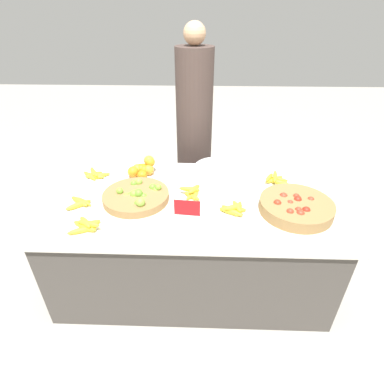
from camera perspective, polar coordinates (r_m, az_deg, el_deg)
name	(u,v)px	position (r m, az deg, el deg)	size (l,w,h in m)	color
ground_plane	(192,269)	(2.33, 0.00, -14.43)	(12.00, 12.00, 0.00)	#A39E93
market_table	(192,237)	(2.11, 0.00, -8.47)	(1.78, 1.01, 0.64)	#4C4742
lime_bowl	(136,196)	(1.93, -10.54, -0.74)	(0.42, 0.42, 0.10)	olive
tomato_basket	(296,206)	(1.89, 19.16, -2.61)	(0.43, 0.43, 0.09)	olive
orange_pile	(143,169)	(2.20, -9.37, 4.40)	(0.19, 0.20, 0.13)	orange
metal_bowl	(217,172)	(2.15, 4.74, 3.84)	(0.32, 0.32, 0.08)	silver
price_sign	(187,208)	(1.75, -0.95, -3.04)	(0.15, 0.02, 0.10)	red
banana_bunch_front_left	(193,192)	(1.94, 0.21, -0.04)	(0.15, 0.16, 0.06)	yellow
banana_bunch_middle_left	(234,209)	(1.80, 8.05, -3.26)	(0.17, 0.17, 0.06)	yellow
banana_bunch_front_center	(275,179)	(2.17, 15.54, 2.44)	(0.18, 0.16, 0.05)	yellow
banana_bunch_middle_right	(86,226)	(1.76, -19.52, -6.04)	(0.18, 0.15, 0.06)	yellow
banana_bunch_back_center	(80,202)	(1.98, -20.55, -1.84)	(0.17, 0.16, 0.03)	yellow
banana_bunch_front_right	(94,175)	(2.27, -18.18, 3.17)	(0.21, 0.16, 0.05)	yellow
vendor_person	(194,133)	(2.65, 0.42, 11.12)	(0.31, 0.31, 1.60)	#473833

